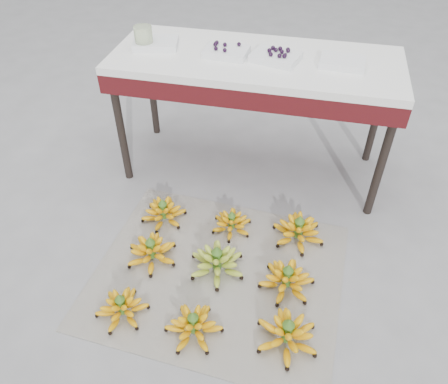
% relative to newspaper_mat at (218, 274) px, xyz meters
% --- Properties ---
extents(ground, '(60.00, 60.00, 0.00)m').
position_rel_newspaper_mat_xyz_m(ground, '(0.01, -0.04, -0.00)').
color(ground, slate).
rests_on(ground, ground).
extents(newspaper_mat, '(1.31, 1.13, 0.01)m').
position_rel_newspaper_mat_xyz_m(newspaper_mat, '(0.00, 0.00, 0.00)').
color(newspaper_mat, beige).
rests_on(newspaper_mat, ground).
extents(bunch_front_left, '(0.26, 0.26, 0.15)m').
position_rel_newspaper_mat_xyz_m(bunch_front_left, '(-0.39, -0.33, 0.05)').
color(bunch_front_left, '#FFC204').
rests_on(bunch_front_left, newspaper_mat).
extents(bunch_front_center, '(0.27, 0.27, 0.16)m').
position_rel_newspaper_mat_xyz_m(bunch_front_center, '(-0.03, -0.35, 0.06)').
color(bunch_front_center, '#FFC204').
rests_on(bunch_front_center, newspaper_mat).
extents(bunch_front_right, '(0.38, 0.38, 0.18)m').
position_rel_newspaper_mat_xyz_m(bunch_front_right, '(0.39, -0.30, 0.06)').
color(bunch_front_right, '#FFC204').
rests_on(bunch_front_right, newspaper_mat).
extents(bunch_mid_left, '(0.34, 0.34, 0.17)m').
position_rel_newspaper_mat_xyz_m(bunch_mid_left, '(-0.37, 0.03, 0.06)').
color(bunch_mid_left, '#FFC204').
rests_on(bunch_mid_left, newspaper_mat).
extents(bunch_mid_center, '(0.36, 0.36, 0.18)m').
position_rel_newspaper_mat_xyz_m(bunch_mid_center, '(-0.01, 0.03, 0.06)').
color(bunch_mid_center, '#91BF3A').
rests_on(bunch_mid_center, newspaper_mat).
extents(bunch_mid_right, '(0.32, 0.32, 0.17)m').
position_rel_newspaper_mat_xyz_m(bunch_mid_right, '(0.35, 0.00, 0.06)').
color(bunch_mid_right, '#FFC204').
rests_on(bunch_mid_right, newspaper_mat).
extents(bunch_back_left, '(0.27, 0.27, 0.16)m').
position_rel_newspaper_mat_xyz_m(bunch_back_left, '(-0.40, 0.32, 0.06)').
color(bunch_back_left, '#FFC204').
rests_on(bunch_back_left, newspaper_mat).
extents(bunch_back_center, '(0.28, 0.28, 0.14)m').
position_rel_newspaper_mat_xyz_m(bunch_back_center, '(0.00, 0.33, 0.05)').
color(bunch_back_center, '#FFC204').
rests_on(bunch_back_center, newspaper_mat).
extents(bunch_back_right, '(0.38, 0.38, 0.17)m').
position_rel_newspaper_mat_xyz_m(bunch_back_right, '(0.38, 0.34, 0.06)').
color(bunch_back_right, '#FFC204').
rests_on(bunch_back_right, newspaper_mat).
extents(vendor_table, '(1.63, 0.65, 0.78)m').
position_rel_newspaper_mat_xyz_m(vendor_table, '(0.01, 0.93, 0.69)').
color(vendor_table, black).
rests_on(vendor_table, ground).
extents(tray_far_left, '(0.28, 0.23, 0.04)m').
position_rel_newspaper_mat_xyz_m(tray_far_left, '(-0.58, 0.94, 0.80)').
color(tray_far_left, silver).
rests_on(tray_far_left, vendor_table).
extents(tray_left, '(0.25, 0.19, 0.06)m').
position_rel_newspaper_mat_xyz_m(tray_left, '(-0.16, 0.92, 0.80)').
color(tray_left, silver).
rests_on(tray_left, vendor_table).
extents(tray_right, '(0.29, 0.24, 0.06)m').
position_rel_newspaper_mat_xyz_m(tray_right, '(0.12, 0.91, 0.80)').
color(tray_right, silver).
rests_on(tray_right, vendor_table).
extents(tray_far_right, '(0.25, 0.18, 0.04)m').
position_rel_newspaper_mat_xyz_m(tray_far_right, '(0.47, 0.92, 0.80)').
color(tray_far_right, silver).
rests_on(tray_far_right, vendor_table).
extents(glass_jar, '(0.13, 0.13, 0.13)m').
position_rel_newspaper_mat_xyz_m(glass_jar, '(-0.64, 0.89, 0.84)').
color(glass_jar, beige).
rests_on(glass_jar, vendor_table).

